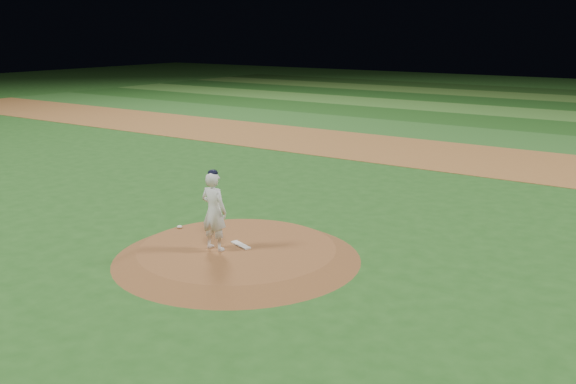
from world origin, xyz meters
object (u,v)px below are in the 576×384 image
at_px(rosin_bag, 179,227).
at_px(pitching_rubber, 241,245).
at_px(pitcher_on_mound, 214,211).
at_px(pitchers_mound, 237,253).

bearing_deg(rosin_bag, pitching_rubber, -4.70).
bearing_deg(pitching_rubber, pitcher_on_mound, -101.54).
bearing_deg(pitcher_on_mound, rosin_bag, 158.53).
bearing_deg(pitching_rubber, rosin_bag, -164.17).
relative_size(rosin_bag, pitcher_on_mound, 0.07).
xyz_separation_m(rosin_bag, pitcher_on_mound, (1.72, -0.68, 0.85)).
xyz_separation_m(pitchers_mound, pitcher_on_mound, (-0.33, -0.37, 1.01)).
height_order(pitching_rubber, rosin_bag, rosin_bag).
height_order(pitchers_mound, pitcher_on_mound, pitcher_on_mound).
relative_size(pitching_rubber, rosin_bag, 4.85).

